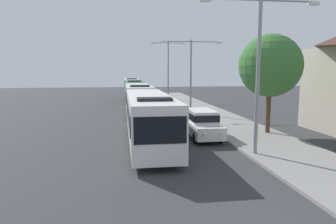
{
  "coord_description": "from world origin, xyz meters",
  "views": [
    {
      "loc": [
        -2.87,
        -5.95,
        4.56
      ],
      "look_at": [
        0.27,
        15.56,
        1.64
      ],
      "focal_mm": 33.18,
      "sensor_mm": 36.0,
      "label": 1
    }
  ],
  "objects": [
    {
      "name": "roadside_tree",
      "position": [
        7.37,
        14.69,
        4.88
      ],
      "size": [
        4.39,
        4.39,
        6.94
      ],
      "color": "#4C3823",
      "rests_on": "sidewalk"
    },
    {
      "name": "streetlamp_near",
      "position": [
        4.1,
        9.42,
        5.16
      ],
      "size": [
        6.33,
        0.28,
        8.12
      ],
      "color": "gray",
      "rests_on": "sidewalk"
    },
    {
      "name": "bus_second_in_line",
      "position": [
        -1.3,
        26.41,
        1.69
      ],
      "size": [
        2.58,
        11.52,
        3.21
      ],
      "color": "silver",
      "rests_on": "ground_plane"
    },
    {
      "name": "streetlamp_mid",
      "position": [
        4.1,
        25.51,
        4.84
      ],
      "size": [
        6.36,
        0.28,
        7.51
      ],
      "color": "gray",
      "rests_on": "sidewalk"
    },
    {
      "name": "bus_middle",
      "position": [
        -1.3,
        39.39,
        1.69
      ],
      "size": [
        2.58,
        10.81,
        3.21
      ],
      "color": "#33724C",
      "rests_on": "ground_plane"
    },
    {
      "name": "white_suv",
      "position": [
        2.4,
        14.26,
        1.03
      ],
      "size": [
        1.86,
        5.08,
        1.9
      ],
      "color": "white",
      "rests_on": "ground_plane"
    },
    {
      "name": "bus_lead",
      "position": [
        -1.3,
        13.08,
        1.69
      ],
      "size": [
        2.58,
        12.06,
        3.21
      ],
      "color": "silver",
      "rests_on": "ground_plane"
    },
    {
      "name": "streetlamp_far",
      "position": [
        4.1,
        41.6,
        5.42
      ],
      "size": [
        5.29,
        0.28,
        8.75
      ],
      "color": "gray",
      "rests_on": "sidewalk"
    },
    {
      "name": "bus_fourth_in_line",
      "position": [
        -1.3,
        51.77,
        1.69
      ],
      "size": [
        2.58,
        11.59,
        3.21
      ],
      "color": "silver",
      "rests_on": "ground_plane"
    }
  ]
}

